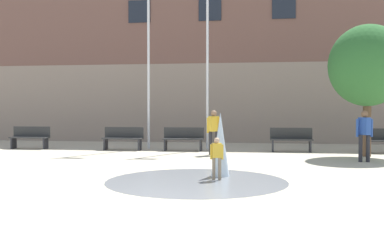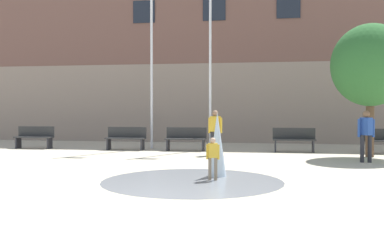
# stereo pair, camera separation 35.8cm
# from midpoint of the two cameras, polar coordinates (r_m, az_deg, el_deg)

# --- Properties ---
(ground_plane) EXTENTS (100.00, 100.00, 0.00)m
(ground_plane) POSITION_cam_midpoint_polar(r_m,az_deg,el_deg) (6.68, -12.09, -12.90)
(ground_plane) COLOR #BCB299
(library_building) EXTENTS (36.00, 6.05, 8.56)m
(library_building) POSITION_cam_midpoint_polar(r_m,az_deg,el_deg) (24.91, 4.08, 7.52)
(library_building) COLOR gray
(library_building) RESTS_ON ground
(splash_fountain) EXTENTS (4.13, 4.13, 1.57)m
(splash_fountain) POSITION_cam_midpoint_polar(r_m,az_deg,el_deg) (10.76, 3.27, -4.43)
(splash_fountain) COLOR gray
(splash_fountain) RESTS_ON ground
(park_bench_far_left) EXTENTS (1.60, 0.44, 0.91)m
(park_bench_far_left) POSITION_cam_midpoint_polar(r_m,az_deg,el_deg) (19.70, -18.87, -2.03)
(park_bench_far_left) COLOR #28282D
(park_bench_far_left) RESTS_ON ground
(park_bench_left_of_flagpoles) EXTENTS (1.60, 0.44, 0.91)m
(park_bench_left_of_flagpoles) POSITION_cam_midpoint_polar(r_m,az_deg,el_deg) (18.12, -7.82, -2.26)
(park_bench_left_of_flagpoles) COLOR #28282D
(park_bench_left_of_flagpoles) RESTS_ON ground
(park_bench_center) EXTENTS (1.60, 0.44, 0.91)m
(park_bench_center) POSITION_cam_midpoint_polar(r_m,az_deg,el_deg) (17.60, -0.21, -2.36)
(park_bench_center) COLOR #28282D
(park_bench_center) RESTS_ON ground
(park_bench_under_right_flagpole) EXTENTS (1.60, 0.44, 0.91)m
(park_bench_under_right_flagpole) POSITION_cam_midpoint_polar(r_m,az_deg,el_deg) (17.57, 13.40, -2.41)
(park_bench_under_right_flagpole) COLOR #28282D
(park_bench_under_right_flagpole) RESTS_ON ground
(adult_near_bench) EXTENTS (0.50, 0.39, 1.59)m
(adult_near_bench) POSITION_cam_midpoint_polar(r_m,az_deg,el_deg) (14.78, 21.88, -1.43)
(adult_near_bench) COLOR #28282D
(adult_near_bench) RESTS_ON ground
(child_with_pink_shirt) EXTENTS (0.31, 0.19, 0.99)m
(child_with_pink_shirt) POSITION_cam_midpoint_polar(r_m,az_deg,el_deg) (10.37, 3.65, -4.49)
(child_with_pink_shirt) COLOR #89755B
(child_with_pink_shirt) RESTS_ON ground
(teen_by_trashcan) EXTENTS (0.50, 0.38, 1.59)m
(teen_by_trashcan) POSITION_cam_midpoint_polar(r_m,az_deg,el_deg) (15.97, 3.61, -1.12)
(teen_by_trashcan) COLOR #28282D
(teen_by_trashcan) RESTS_ON ground
(flagpole_left) EXTENTS (0.80, 0.10, 7.72)m
(flagpole_left) POSITION_cam_midpoint_polar(r_m,az_deg,el_deg) (18.78, -4.52, 8.96)
(flagpole_left) COLOR silver
(flagpole_left) RESTS_ON ground
(flagpole_right) EXTENTS (0.80, 0.10, 7.55)m
(flagpole_right) POSITION_cam_midpoint_polar(r_m,az_deg,el_deg) (18.33, 2.99, 8.88)
(flagpole_right) COLOR silver
(flagpole_right) RESTS_ON ground
(street_tree_near_building) EXTENTS (2.64, 2.64, 4.54)m
(street_tree_near_building) POSITION_cam_midpoint_polar(r_m,az_deg,el_deg) (16.58, 22.31, 6.43)
(street_tree_near_building) COLOR brown
(street_tree_near_building) RESTS_ON ground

